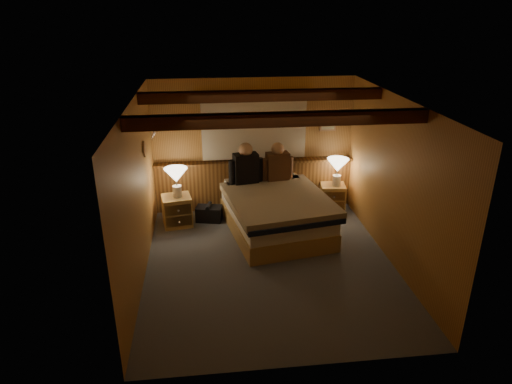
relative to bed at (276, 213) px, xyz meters
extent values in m
plane|color=#4D525C|center=(-0.25, -0.99, -0.35)|extent=(4.20, 4.20, 0.00)
plane|color=tan|center=(-0.25, -0.99, 2.05)|extent=(4.20, 4.20, 0.00)
plane|color=#BB8843|center=(-0.25, 1.11, 0.85)|extent=(3.60, 0.00, 3.60)
plane|color=#BB8843|center=(-2.05, -0.99, 0.85)|extent=(0.00, 4.20, 4.20)
plane|color=#BB8843|center=(1.55, -0.99, 0.85)|extent=(0.00, 4.20, 4.20)
plane|color=#BB8843|center=(-0.25, -3.09, 0.85)|extent=(3.60, 0.00, 3.60)
cube|color=brown|center=(-0.25, 1.05, 0.10)|extent=(3.60, 0.12, 0.90)
cube|color=brown|center=(-0.25, 0.99, 0.57)|extent=(3.60, 0.22, 0.04)
cylinder|color=#4F2313|center=(-0.25, 1.03, 1.70)|extent=(2.10, 0.05, 0.05)
sphere|color=#4F2313|center=(-1.30, 1.03, 1.70)|extent=(0.08, 0.08, 0.08)
sphere|color=#4F2313|center=(0.80, 1.03, 1.70)|extent=(0.08, 0.08, 0.08)
cube|color=silver|center=(-0.25, 1.04, 1.15)|extent=(1.85, 0.08, 1.05)
cube|color=#4F2313|center=(-0.25, -1.59, 1.96)|extent=(3.60, 0.15, 0.16)
cube|color=#4F2313|center=(-0.25, -0.09, 1.96)|extent=(3.60, 0.15, 0.16)
cylinder|color=silver|center=(-1.99, 0.61, 1.40)|extent=(0.03, 0.55, 0.03)
torus|color=silver|center=(-1.96, 0.46, 1.28)|extent=(0.01, 0.21, 0.21)
torus|color=silver|center=(-1.96, 0.69, 1.28)|extent=(0.01, 0.21, 0.21)
cube|color=tan|center=(1.10, 1.09, 1.20)|extent=(0.30, 0.03, 0.25)
cube|color=#F1E8C6|center=(1.10, 1.07, 1.20)|extent=(0.24, 0.01, 0.19)
cube|color=tan|center=(0.00, 0.02, -0.21)|extent=(1.77, 2.17, 0.29)
cube|color=white|center=(0.00, 0.02, 0.05)|extent=(1.73, 2.12, 0.23)
cube|color=black|center=(0.04, -0.22, 0.20)|extent=(1.76, 1.79, 0.08)
cube|color=tan|center=(0.02, -0.10, 0.27)|extent=(1.84, 1.99, 0.12)
cube|color=white|center=(-0.50, 0.70, 0.25)|extent=(0.63, 0.43, 0.16)
cube|color=white|center=(0.23, 0.83, 0.25)|extent=(0.63, 0.43, 0.16)
cube|color=tan|center=(-1.65, 0.47, -0.09)|extent=(0.55, 0.51, 0.53)
cube|color=brown|center=(-1.62, 0.27, 0.02)|extent=(0.43, 0.10, 0.18)
cube|color=brown|center=(-1.62, 0.27, -0.20)|extent=(0.43, 0.10, 0.18)
cylinder|color=silver|center=(-1.62, 0.27, 0.02)|extent=(0.03, 0.03, 0.03)
cylinder|color=silver|center=(-1.62, 0.27, -0.20)|extent=(0.03, 0.03, 0.03)
cube|color=tan|center=(1.18, 0.79, -0.11)|extent=(0.49, 0.45, 0.49)
cube|color=brown|center=(1.16, 0.60, -0.01)|extent=(0.40, 0.07, 0.17)
cube|color=brown|center=(1.16, 0.60, -0.21)|extent=(0.40, 0.07, 0.17)
cylinder|color=silver|center=(1.16, 0.60, -0.01)|extent=(0.03, 0.03, 0.03)
cylinder|color=silver|center=(1.16, 0.60, -0.21)|extent=(0.03, 0.03, 0.03)
cylinder|color=silver|center=(-1.63, 0.46, 0.27)|extent=(0.15, 0.15, 0.20)
cylinder|color=silver|center=(-1.63, 0.46, 0.40)|extent=(0.03, 0.03, 0.11)
cone|color=#FFEDC6|center=(-1.63, 0.46, 0.56)|extent=(0.39, 0.39, 0.24)
cylinder|color=silver|center=(1.23, 0.76, 0.23)|extent=(0.15, 0.15, 0.20)
cylinder|color=silver|center=(1.23, 0.76, 0.36)|extent=(0.03, 0.03, 0.11)
cone|color=#FFEDC6|center=(1.23, 0.76, 0.52)|extent=(0.39, 0.39, 0.24)
cube|color=black|center=(-0.44, 0.62, 0.57)|extent=(0.45, 0.30, 0.54)
cylinder|color=black|center=(-0.68, 0.58, 0.53)|extent=(0.13, 0.13, 0.43)
cylinder|color=black|center=(-0.21, 0.66, 0.53)|extent=(0.13, 0.13, 0.43)
sphere|color=tan|center=(-0.44, 0.62, 0.92)|extent=(0.24, 0.24, 0.24)
cube|color=#4E311F|center=(0.13, 0.70, 0.55)|extent=(0.42, 0.28, 0.51)
cylinder|color=#4E311F|center=(-0.10, 0.67, 0.51)|extent=(0.12, 0.12, 0.41)
cylinder|color=#4E311F|center=(0.35, 0.74, 0.51)|extent=(0.12, 0.12, 0.41)
sphere|color=tan|center=(0.13, 0.70, 0.88)|extent=(0.23, 0.23, 0.23)
cube|color=black|center=(-1.11, 0.56, -0.22)|extent=(0.49, 0.35, 0.26)
cylinder|color=black|center=(-1.11, 0.56, -0.07)|extent=(0.12, 0.27, 0.07)
camera|label=1|loc=(-1.13, -6.77, 3.21)|focal=32.00mm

